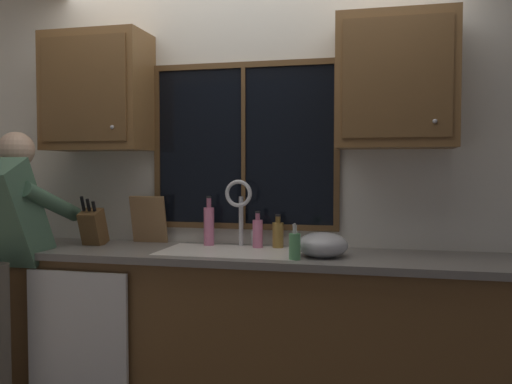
{
  "coord_description": "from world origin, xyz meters",
  "views": [
    {
      "loc": [
        0.79,
        -3.24,
        1.4
      ],
      "look_at": [
        0.09,
        -0.3,
        1.26
      ],
      "focal_mm": 38.16,
      "sensor_mm": 36.0,
      "label": 1
    }
  ],
  "objects_px": {
    "mixing_bowl": "(322,245)",
    "bottle_tall_clear": "(258,233)",
    "soap_dispenser": "(295,246)",
    "knife_block": "(93,227)",
    "bottle_amber_small": "(278,234)",
    "bottle_green_glass": "(209,225)",
    "cutting_board": "(149,219)"
  },
  "relations": [
    {
      "from": "mixing_bowl",
      "to": "bottle_green_glass",
      "type": "distance_m",
      "value": 0.76
    },
    {
      "from": "cutting_board",
      "to": "knife_block",
      "type": "bearing_deg",
      "value": -148.34
    },
    {
      "from": "bottle_tall_clear",
      "to": "bottle_green_glass",
      "type": "bearing_deg",
      "value": 174.86
    },
    {
      "from": "bottle_green_glass",
      "to": "bottle_amber_small",
      "type": "distance_m",
      "value": 0.43
    },
    {
      "from": "soap_dispenser",
      "to": "bottle_amber_small",
      "type": "xyz_separation_m",
      "value": [
        -0.16,
        0.39,
        0.01
      ]
    },
    {
      "from": "cutting_board",
      "to": "soap_dispenser",
      "type": "distance_m",
      "value": 1.08
    },
    {
      "from": "mixing_bowl",
      "to": "bottle_tall_clear",
      "type": "distance_m",
      "value": 0.46
    },
    {
      "from": "bottle_amber_small",
      "to": "soap_dispenser",
      "type": "bearing_deg",
      "value": -67.14
    },
    {
      "from": "soap_dispenser",
      "to": "bottle_tall_clear",
      "type": "distance_m",
      "value": 0.45
    },
    {
      "from": "bottle_amber_small",
      "to": "bottle_tall_clear",
      "type": "bearing_deg",
      "value": -166.67
    },
    {
      "from": "cutting_board",
      "to": "bottle_amber_small",
      "type": "bearing_deg",
      "value": -1.95
    },
    {
      "from": "cutting_board",
      "to": "bottle_amber_small",
      "type": "relative_size",
      "value": 1.51
    },
    {
      "from": "mixing_bowl",
      "to": "bottle_tall_clear",
      "type": "relative_size",
      "value": 1.25
    },
    {
      "from": "bottle_green_glass",
      "to": "bottle_amber_small",
      "type": "bearing_deg",
      "value": -0.05
    },
    {
      "from": "bottle_tall_clear",
      "to": "bottle_amber_small",
      "type": "height_order",
      "value": "bottle_tall_clear"
    },
    {
      "from": "knife_block",
      "to": "bottle_green_glass",
      "type": "height_order",
      "value": "knife_block"
    },
    {
      "from": "mixing_bowl",
      "to": "soap_dispenser",
      "type": "relative_size",
      "value": 1.43
    },
    {
      "from": "bottle_green_glass",
      "to": "bottle_amber_small",
      "type": "xyz_separation_m",
      "value": [
        0.43,
        -0.0,
        -0.04
      ]
    },
    {
      "from": "bottle_amber_small",
      "to": "knife_block",
      "type": "bearing_deg",
      "value": -172.51
    },
    {
      "from": "mixing_bowl",
      "to": "bottle_green_glass",
      "type": "relative_size",
      "value": 0.9
    },
    {
      "from": "knife_block",
      "to": "bottle_amber_small",
      "type": "distance_m",
      "value": 1.13
    },
    {
      "from": "soap_dispenser",
      "to": "knife_block",
      "type": "bearing_deg",
      "value": 169.5
    },
    {
      "from": "mixing_bowl",
      "to": "soap_dispenser",
      "type": "distance_m",
      "value": 0.19
    },
    {
      "from": "soap_dispenser",
      "to": "bottle_amber_small",
      "type": "bearing_deg",
      "value": 112.86
    },
    {
      "from": "knife_block",
      "to": "soap_dispenser",
      "type": "height_order",
      "value": "knife_block"
    },
    {
      "from": "knife_block",
      "to": "soap_dispenser",
      "type": "bearing_deg",
      "value": -10.5
    },
    {
      "from": "soap_dispenser",
      "to": "bottle_green_glass",
      "type": "distance_m",
      "value": 0.71
    },
    {
      "from": "soap_dispenser",
      "to": "bottle_tall_clear",
      "type": "height_order",
      "value": "bottle_tall_clear"
    },
    {
      "from": "knife_block",
      "to": "bottle_green_glass",
      "type": "distance_m",
      "value": 0.71
    },
    {
      "from": "cutting_board",
      "to": "bottle_tall_clear",
      "type": "relative_size",
      "value": 1.38
    },
    {
      "from": "cutting_board",
      "to": "bottle_tall_clear",
      "type": "bearing_deg",
      "value": -4.46
    },
    {
      "from": "bottle_tall_clear",
      "to": "soap_dispenser",
      "type": "bearing_deg",
      "value": -52.04
    }
  ]
}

